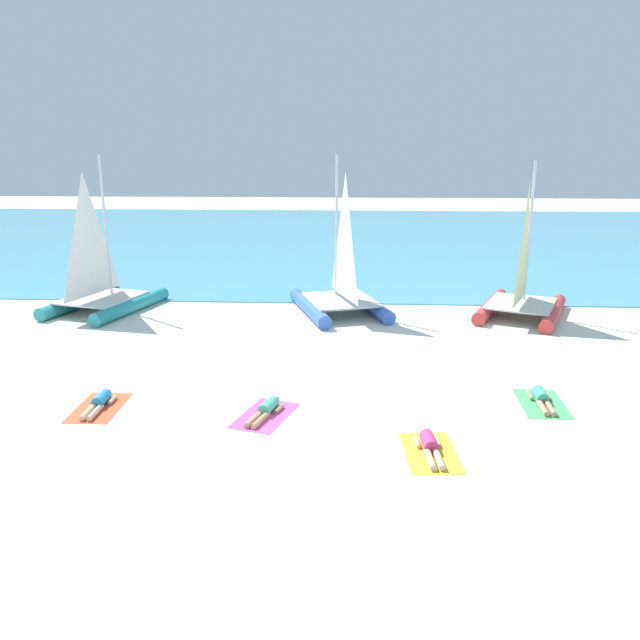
# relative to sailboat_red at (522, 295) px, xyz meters

# --- Properties ---
(ground_plane) EXTENTS (120.00, 120.00, 0.00)m
(ground_plane) POSITION_rel_sailboat_red_xyz_m (-7.43, -0.81, -0.87)
(ground_plane) COLOR silver
(ocean_water) EXTENTS (120.00, 40.00, 0.05)m
(ocean_water) POSITION_rel_sailboat_red_xyz_m (-7.43, 21.63, -0.84)
(ocean_water) COLOR #4C9EB7
(ocean_water) RESTS_ON ground
(sailboat_red) EXTENTS (4.36, 5.22, 5.83)m
(sailboat_red) POSITION_rel_sailboat_red_xyz_m (0.00, 0.00, 0.00)
(sailboat_red) COLOR #CC3838
(sailboat_red) RESTS_ON ground
(sailboat_blue) EXTENTS (4.27, 5.34, 6.06)m
(sailboat_blue) POSITION_rel_sailboat_red_xyz_m (-6.93, 0.16, 0.03)
(sailboat_blue) COLOR blue
(sailboat_blue) RESTS_ON ground
(sailboat_teal) EXTENTS (4.04, 5.24, 6.05)m
(sailboat_teal) POSITION_rel_sailboat_red_xyz_m (-16.37, -0.01, 0.03)
(sailboat_teal) COLOR teal
(sailboat_teal) RESTS_ON ground
(towel_leftmost) EXTENTS (1.13, 1.92, 0.01)m
(towel_leftmost) POSITION_rel_sailboat_red_xyz_m (-12.75, -9.41, -0.86)
(towel_leftmost) COLOR #EA5933
(towel_leftmost) RESTS_ON ground
(sunbather_leftmost) EXTENTS (0.55, 1.56, 0.30)m
(sunbather_leftmost) POSITION_rel_sailboat_red_xyz_m (-12.75, -9.35, -0.74)
(sunbather_leftmost) COLOR #268CCC
(sunbather_leftmost) RESTS_ON towel_leftmost
(towel_center_left) EXTENTS (1.60, 2.14, 0.01)m
(towel_center_left) POSITION_rel_sailboat_red_xyz_m (-8.53, -9.64, -0.86)
(towel_center_left) COLOR #D84C99
(towel_center_left) RESTS_ON ground
(sunbather_center_left) EXTENTS (0.82, 1.54, 0.30)m
(sunbather_center_left) POSITION_rel_sailboat_red_xyz_m (-8.51, -9.58, -0.74)
(sunbather_center_left) COLOR #3FB28C
(sunbather_center_left) RESTS_ON towel_center_left
(towel_center_right) EXTENTS (1.24, 1.98, 0.01)m
(towel_center_right) POSITION_rel_sailboat_red_xyz_m (-4.74, -11.33, -0.86)
(towel_center_right) COLOR yellow
(towel_center_right) RESTS_ON ground
(sunbather_center_right) EXTENTS (0.57, 1.57, 0.30)m
(sunbather_center_right) POSITION_rel_sailboat_red_xyz_m (-4.74, -11.27, -0.74)
(sunbather_center_right) COLOR #D83372
(sunbather_center_right) RESTS_ON towel_center_right
(towel_rightmost) EXTENTS (1.17, 1.94, 0.01)m
(towel_rightmost) POSITION_rel_sailboat_red_xyz_m (-1.60, -8.54, -0.86)
(towel_rightmost) COLOR #4CB266
(towel_rightmost) RESTS_ON ground
(sunbather_rightmost) EXTENTS (0.56, 1.56, 0.30)m
(sunbather_rightmost) POSITION_rel_sailboat_red_xyz_m (-1.60, -8.48, -0.74)
(sunbather_rightmost) COLOR #3FB28C
(sunbather_rightmost) RESTS_ON towel_rightmost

